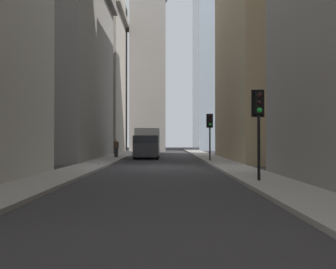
{
  "coord_description": "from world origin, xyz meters",
  "views": [
    {
      "loc": [
        -25.76,
        -0.44,
        1.74
      ],
      "look_at": [
        14.11,
        -0.57,
        2.29
      ],
      "focal_mm": 42.88,
      "sensor_mm": 36.0,
      "label": 1
    }
  ],
  "objects_px": {
    "traffic_light_foreground": "(259,113)",
    "traffic_light_midblock": "(210,126)",
    "sedan_navy": "(152,149)",
    "discarded_bottle": "(99,163)",
    "pedestrian": "(116,147)",
    "delivery_truck": "(147,143)"
  },
  "relations": [
    {
      "from": "traffic_light_foreground",
      "to": "traffic_light_midblock",
      "type": "xyz_separation_m",
      "value": [
        15.4,
        0.29,
        0.03
      ]
    },
    {
      "from": "sedan_navy",
      "to": "discarded_bottle",
      "type": "height_order",
      "value": "sedan_navy"
    },
    {
      "from": "sedan_navy",
      "to": "traffic_light_foreground",
      "type": "bearing_deg",
      "value": -170.53
    },
    {
      "from": "traffic_light_midblock",
      "to": "sedan_navy",
      "type": "bearing_deg",
      "value": 16.5
    },
    {
      "from": "sedan_navy",
      "to": "pedestrian",
      "type": "xyz_separation_m",
      "value": [
        -11.6,
        2.86,
        0.41
      ]
    },
    {
      "from": "traffic_light_midblock",
      "to": "pedestrian",
      "type": "height_order",
      "value": "traffic_light_midblock"
    },
    {
      "from": "traffic_light_foreground",
      "to": "traffic_light_midblock",
      "type": "relative_size",
      "value": 0.99
    },
    {
      "from": "traffic_light_foreground",
      "to": "pedestrian",
      "type": "distance_m",
      "value": 23.07
    },
    {
      "from": "delivery_truck",
      "to": "discarded_bottle",
      "type": "xyz_separation_m",
      "value": [
        -12.23,
        2.53,
        -1.21
      ]
    },
    {
      "from": "delivery_truck",
      "to": "sedan_navy",
      "type": "xyz_separation_m",
      "value": [
        10.97,
        -0.0,
        -0.8
      ]
    },
    {
      "from": "delivery_truck",
      "to": "traffic_light_midblock",
      "type": "bearing_deg",
      "value": -141.91
    },
    {
      "from": "delivery_truck",
      "to": "traffic_light_foreground",
      "type": "distance_m",
      "value": 22.78
    },
    {
      "from": "pedestrian",
      "to": "traffic_light_foreground",
      "type": "bearing_deg",
      "value": -158.65
    },
    {
      "from": "delivery_truck",
      "to": "sedan_navy",
      "type": "distance_m",
      "value": 11.0
    },
    {
      "from": "traffic_light_foreground",
      "to": "pedestrian",
      "type": "height_order",
      "value": "traffic_light_foreground"
    },
    {
      "from": "traffic_light_foreground",
      "to": "discarded_bottle",
      "type": "bearing_deg",
      "value": 39.3
    },
    {
      "from": "sedan_navy",
      "to": "traffic_light_foreground",
      "type": "height_order",
      "value": "traffic_light_foreground"
    },
    {
      "from": "pedestrian",
      "to": "discarded_bottle",
      "type": "height_order",
      "value": "pedestrian"
    },
    {
      "from": "delivery_truck",
      "to": "pedestrian",
      "type": "xyz_separation_m",
      "value": [
        -0.63,
        2.86,
        -0.39
      ]
    },
    {
      "from": "sedan_navy",
      "to": "pedestrian",
      "type": "bearing_deg",
      "value": 166.13
    },
    {
      "from": "pedestrian",
      "to": "sedan_navy",
      "type": "bearing_deg",
      "value": -13.87
    },
    {
      "from": "traffic_light_midblock",
      "to": "discarded_bottle",
      "type": "distance_m",
      "value": 9.89
    }
  ]
}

